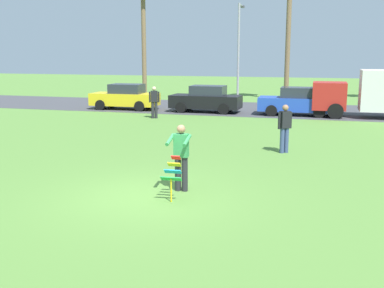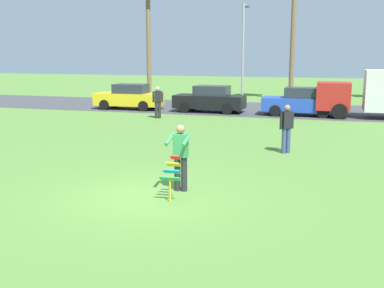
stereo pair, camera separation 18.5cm
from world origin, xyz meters
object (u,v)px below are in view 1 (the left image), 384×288
at_px(streetlight_pole, 239,46).
at_px(person_walker_near, 154,101).
at_px(parked_car_black, 206,99).
at_px(person_walker_far, 285,127).
at_px(parked_car_yellow, 125,97).
at_px(person_kite_flyer, 181,155).
at_px(parked_car_blue, 297,102).
at_px(kite_held, 173,173).

height_order(streetlight_pole, person_walker_near, streetlight_pole).
bearing_deg(parked_car_black, person_walker_far, -62.26).
height_order(parked_car_yellow, person_walker_far, person_walker_far).
xyz_separation_m(streetlight_pole, person_walker_far, (4.97, -17.63, -3.06)).
bearing_deg(parked_car_yellow, person_walker_far, -44.42).
bearing_deg(person_walker_far, parked_car_yellow, 135.58).
distance_m(person_walker_near, person_walker_far, 10.54).
xyz_separation_m(person_walker_near, person_walker_far, (7.65, -7.25, 0.00)).
height_order(person_kite_flyer, person_walker_near, same).
bearing_deg(parked_car_yellow, parked_car_black, -0.01).
height_order(parked_car_black, person_walker_near, person_walker_near).
relative_size(person_kite_flyer, parked_car_blue, 0.41).
relative_size(parked_car_black, person_walker_far, 2.44).
height_order(person_kite_flyer, parked_car_blue, person_kite_flyer).
height_order(streetlight_pole, person_walker_far, streetlight_pole).
bearing_deg(streetlight_pole, person_walker_far, -74.27).
xyz_separation_m(person_kite_flyer, person_walker_far, (2.12, 5.57, -0.02)).
bearing_deg(parked_car_blue, parked_car_black, -179.99).
bearing_deg(person_walker_near, parked_car_yellow, 133.47).
bearing_deg(person_kite_flyer, parked_car_black, 102.13).
height_order(parked_car_yellow, person_walker_near, person_walker_near).
xyz_separation_m(parked_car_blue, person_walker_near, (-7.36, -3.41, 0.16)).
bearing_deg(parked_car_black, person_walker_near, -120.93).
relative_size(parked_car_yellow, streetlight_pole, 0.60).
relative_size(person_kite_flyer, kite_held, 1.66).
distance_m(kite_held, person_walker_far, 6.68).
distance_m(streetlight_pole, person_walker_near, 11.15).
relative_size(kite_held, parked_car_blue, 0.25).
bearing_deg(kite_held, parked_car_blue, 83.96).
bearing_deg(person_walker_far, person_kite_flyer, -110.83).
xyz_separation_m(person_kite_flyer, parked_car_yellow, (-8.77, 16.23, -0.18)).
bearing_deg(parked_car_black, streetlight_pole, 84.75).
height_order(kite_held, person_walker_near, person_walker_near).
bearing_deg(kite_held, parked_car_yellow, 117.36).
distance_m(parked_car_yellow, person_walker_far, 15.24).
height_order(person_kite_flyer, parked_car_yellow, person_kite_flyer).
xyz_separation_m(parked_car_black, person_walker_far, (5.61, -10.66, 0.16)).
xyz_separation_m(parked_car_yellow, person_walker_near, (3.23, -3.41, 0.16)).
relative_size(person_kite_flyer, parked_car_yellow, 0.41).
relative_size(person_walker_near, person_walker_far, 1.00).
distance_m(parked_car_black, person_walker_far, 12.05).
height_order(person_kite_flyer, parked_car_black, person_kite_flyer).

